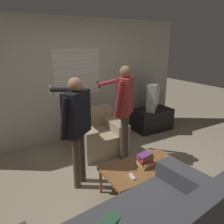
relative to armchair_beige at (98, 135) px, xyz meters
The scene contains 12 objects.
ground_plane 1.29m from the armchair_beige, 95.77° to the right, with size 16.00×16.00×0.00m, color gray.
wall_back 1.25m from the armchair_beige, 99.10° to the left, with size 5.20×0.08×2.55m.
armchair_beige is the anchor object (origin of this frame).
coffee_table 1.50m from the armchair_beige, 92.17° to the right, with size 1.12×0.62×0.41m.
tv_stand 1.64m from the armchair_beige, ahead, with size 0.93×0.56×0.52m.
tv 1.72m from the armchair_beige, ahead, with size 0.63×0.58×0.64m.
person_left_standing 1.37m from the armchair_beige, 130.89° to the right, with size 0.54×0.86×1.63m.
person_right_standing 0.97m from the armchair_beige, 65.79° to the right, with size 0.49×0.83×1.70m.
book_stack 1.52m from the armchair_beige, 90.70° to the right, with size 0.26×0.21×0.19m.
soda_can 1.67m from the armchair_beige, 81.24° to the right, with size 0.07×0.07×0.13m.
spare_remote 1.68m from the armchair_beige, 101.40° to the right, with size 0.06×0.14×0.02m.
floor_fan 0.77m from the armchair_beige, 15.46° to the left, with size 0.35×0.20×0.44m.
Camera 1 is at (-1.63, -2.35, 2.06)m, focal length 35.00 mm.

